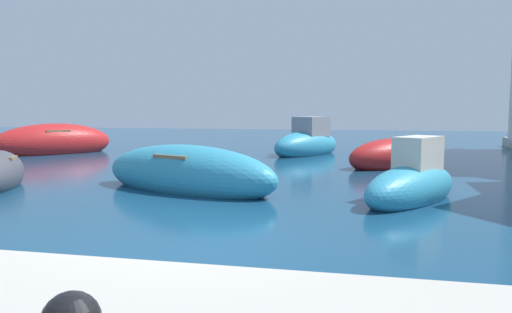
{
  "coord_description": "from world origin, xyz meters",
  "views": [
    {
      "loc": [
        2.38,
        -6.52,
        2.06
      ],
      "look_at": [
        -0.96,
        9.13,
        0.46
      ],
      "focal_mm": 34.0,
      "sensor_mm": 36.0,
      "label": 1
    }
  ],
  "objects_px": {
    "moored_boat_3": "(394,157)",
    "moored_boat_6": "(187,174)",
    "moored_boat_0": "(307,143)",
    "moored_boat_1": "(53,143)",
    "moored_boat_2": "(412,184)"
  },
  "relations": [
    {
      "from": "moored_boat_0",
      "to": "moored_boat_2",
      "type": "distance_m",
      "value": 10.96
    },
    {
      "from": "moored_boat_1",
      "to": "moored_boat_3",
      "type": "bearing_deg",
      "value": 119.57
    },
    {
      "from": "moored_boat_6",
      "to": "moored_boat_3",
      "type": "bearing_deg",
      "value": 69.02
    },
    {
      "from": "moored_boat_0",
      "to": "moored_boat_6",
      "type": "bearing_deg",
      "value": 18.01
    },
    {
      "from": "moored_boat_1",
      "to": "moored_boat_6",
      "type": "height_order",
      "value": "moored_boat_1"
    },
    {
      "from": "moored_boat_3",
      "to": "moored_boat_6",
      "type": "xyz_separation_m",
      "value": [
        -5.43,
        -6.03,
        0.05
      ]
    },
    {
      "from": "moored_boat_2",
      "to": "moored_boat_3",
      "type": "bearing_deg",
      "value": -149.5
    },
    {
      "from": "moored_boat_6",
      "to": "moored_boat_1",
      "type": "bearing_deg",
      "value": 160.14
    },
    {
      "from": "moored_boat_1",
      "to": "moored_boat_6",
      "type": "xyz_separation_m",
      "value": [
        9.43,
        -8.18,
        -0.08
      ]
    },
    {
      "from": "moored_boat_0",
      "to": "moored_boat_6",
      "type": "height_order",
      "value": "moored_boat_0"
    },
    {
      "from": "moored_boat_2",
      "to": "moored_boat_6",
      "type": "relative_size",
      "value": 0.67
    },
    {
      "from": "moored_boat_0",
      "to": "moored_boat_1",
      "type": "distance_m",
      "value": 11.56
    },
    {
      "from": "moored_boat_1",
      "to": "moored_boat_6",
      "type": "relative_size",
      "value": 0.97
    },
    {
      "from": "moored_boat_3",
      "to": "moored_boat_0",
      "type": "bearing_deg",
      "value": 88.36
    },
    {
      "from": "moored_boat_3",
      "to": "moored_boat_6",
      "type": "relative_size",
      "value": 0.71
    }
  ]
}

